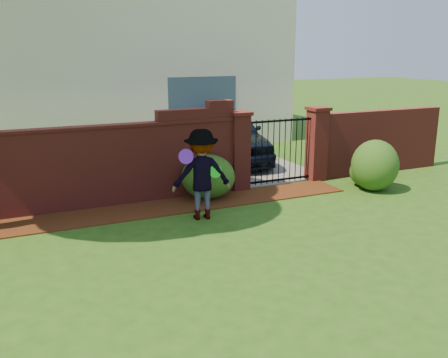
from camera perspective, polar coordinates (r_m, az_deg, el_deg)
name	(u,v)px	position (r m, az deg, el deg)	size (l,w,h in m)	color
ground	(212,273)	(7.74, -1.40, -10.66)	(80.00, 80.00, 0.01)	#254912
mulch_bed	(105,215)	(10.47, -13.42, -4.05)	(11.10, 1.08, 0.03)	#38190A
brick_wall	(43,170)	(10.74, -19.95, 0.99)	(8.70, 0.31, 2.16)	maroon
brick_wall_return	(378,142)	(14.21, 17.17, 4.08)	(4.00, 0.25, 1.70)	maroon
pillar_left	(239,151)	(11.86, 1.72, 3.26)	(0.50, 0.50, 1.88)	maroon
pillar_right	(317,143)	(12.96, 10.52, 4.00)	(0.50, 0.50, 1.88)	maroon
iron_gate	(279,151)	(12.40, 6.30, 3.19)	(1.78, 0.03, 1.60)	black
driveway	(215,154)	(16.07, -1.03, 2.84)	(3.20, 8.00, 0.01)	#65625E
house	(106,52)	(18.81, -13.32, 13.88)	(12.40, 6.40, 6.30)	#EEE5C7
car	(228,136)	(14.87, 0.51, 4.96)	(1.87, 4.65, 1.58)	black
shrub_left	(208,177)	(11.28, -1.84, 0.27)	(1.22, 1.22, 1.00)	#1A4514
shrub_middle	(375,165)	(12.39, 16.80, 1.50)	(1.11, 1.11, 1.22)	#1A4514
shrub_right	(366,172)	(12.74, 15.91, 0.77)	(0.82, 0.82, 0.73)	#1A4514
man	(202,175)	(9.82, -2.58, 0.48)	(1.16, 0.67, 1.80)	gray
frisbee_purple	(186,156)	(9.50, -4.36, 2.57)	(0.29, 0.29, 0.03)	#681DB7
frisbee_green	(215,171)	(9.75, -0.98, 0.89)	(0.26, 0.26, 0.02)	#19C01C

